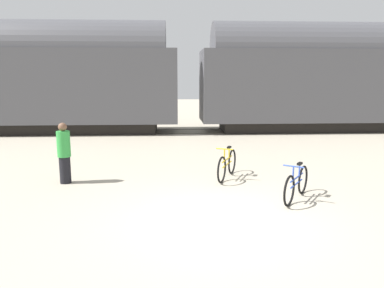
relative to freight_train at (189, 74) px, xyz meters
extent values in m
plane|color=#B2A893|center=(0.00, -12.11, -2.89)|extent=(80.00, 80.00, 0.00)
cube|color=black|center=(-7.34, 0.00, -2.61)|extent=(11.30, 2.20, 0.55)
cube|color=#4C4C51|center=(-7.34, 0.00, -0.57)|extent=(13.45, 2.94, 3.53)
cylinder|color=#4C4C51|center=(-7.34, 0.00, 1.20)|extent=(12.37, 2.79, 2.79)
cube|color=black|center=(7.34, 0.00, -2.61)|extent=(11.30, 2.20, 0.55)
cube|color=#4C4C51|center=(7.34, 0.00, -0.57)|extent=(13.45, 2.94, 3.53)
cylinder|color=#4C4C51|center=(7.34, 0.00, 1.20)|extent=(12.37, 2.79, 2.79)
cube|color=#4C4238|center=(0.00, -0.72, -2.88)|extent=(69.48, 0.07, 0.01)
cube|color=#4C4238|center=(0.00, 0.72, -2.88)|extent=(69.48, 0.07, 0.01)
torus|color=black|center=(0.39, -9.53, -2.53)|extent=(0.34, 0.67, 0.71)
torus|color=black|center=(0.82, -8.59, -2.53)|extent=(0.34, 0.67, 0.71)
cylinder|color=gold|center=(0.61, -9.06, -2.34)|extent=(0.41, 0.84, 0.04)
cylinder|color=gold|center=(0.61, -9.06, -2.49)|extent=(0.37, 0.77, 0.04)
cylinder|color=gold|center=(0.68, -8.89, -2.20)|extent=(0.04, 0.04, 0.30)
cube|color=black|center=(0.68, -8.89, -2.05)|extent=(0.16, 0.22, 0.05)
cylinder|color=gold|center=(0.49, -9.32, -2.18)|extent=(0.04, 0.04, 0.33)
cylinder|color=gold|center=(0.49, -9.32, -2.01)|extent=(0.43, 0.22, 0.03)
torus|color=black|center=(1.61, -11.40, -2.54)|extent=(0.44, 0.59, 0.69)
torus|color=black|center=(2.21, -10.55, -2.54)|extent=(0.44, 0.59, 0.69)
cylinder|color=#3351B7|center=(1.91, -10.98, -2.37)|extent=(0.56, 0.77, 0.04)
cylinder|color=#3351B7|center=(1.91, -10.98, -2.51)|extent=(0.51, 0.70, 0.04)
cylinder|color=#3351B7|center=(2.01, -10.83, -2.22)|extent=(0.04, 0.04, 0.29)
cube|color=black|center=(2.01, -10.83, -2.08)|extent=(0.18, 0.21, 0.05)
cylinder|color=#3351B7|center=(1.74, -11.21, -2.21)|extent=(0.04, 0.04, 0.32)
cylinder|color=#3351B7|center=(1.74, -11.21, -2.05)|extent=(0.39, 0.29, 0.03)
cylinder|color=black|center=(-3.73, -9.30, -2.53)|extent=(0.29, 0.29, 0.71)
cylinder|color=green|center=(-3.73, -9.30, -1.84)|extent=(0.34, 0.34, 0.67)
sphere|color=brown|center=(-3.73, -9.30, -1.39)|extent=(0.22, 0.22, 0.22)
camera|label=1|loc=(-0.92, -19.03, -0.12)|focal=35.00mm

